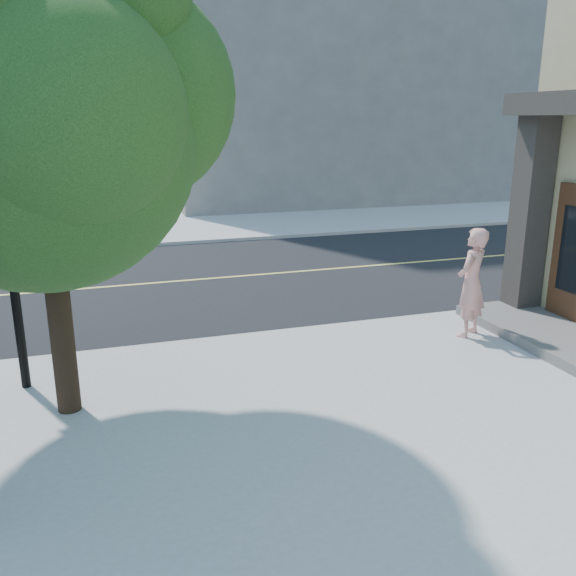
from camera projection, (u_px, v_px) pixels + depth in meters
name	position (u px, v px, depth m)	size (l,w,h in m)	color
ground	(11.00, 365.00, 9.99)	(140.00, 140.00, 0.00)	black
road_ew	(33.00, 293.00, 14.11)	(140.00, 9.00, 0.01)	black
sidewalk_ne	(317.00, 190.00, 33.64)	(29.00, 25.00, 0.12)	#ABABAB
filler_ne	(324.00, 57.00, 32.32)	(18.00, 16.00, 14.00)	slate
man_on_phone	(471.00, 283.00, 10.79)	(0.73, 0.48, 1.99)	#E5998E
street_tree	(46.00, 98.00, 7.16)	(4.77, 4.34, 6.33)	black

